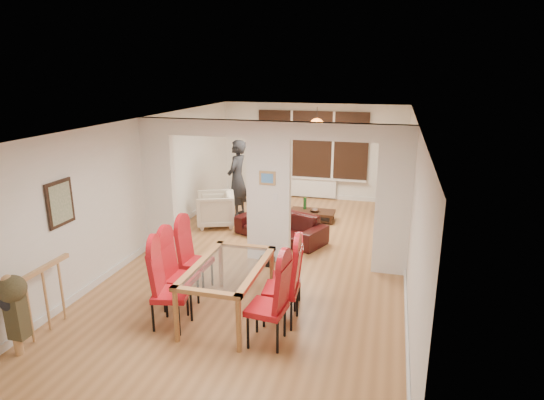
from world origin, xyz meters
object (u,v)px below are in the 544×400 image
at_px(person, 237,179).
at_px(coffee_table, 312,216).
at_px(dining_chair_la, 171,288).
at_px(television, 384,203).
at_px(dining_chair_rc, 287,274).
at_px(bottle, 305,203).
at_px(dining_chair_lb, 180,273).
at_px(dining_chair_rb, 281,284).
at_px(dining_chair_ra, 267,302).
at_px(bowl, 314,211).
at_px(armchair, 215,209).
at_px(dining_table, 229,290).
at_px(sofa, 280,226).
at_px(dining_chair_lc, 196,258).

relative_size(person, coffee_table, 1.79).
distance_m(dining_chair_la, television, 6.55).
xyz_separation_m(dining_chair_rc, bottle, (-0.53, 4.18, -0.12)).
height_order(person, coffee_table, person).
relative_size(dining_chair_lb, dining_chair_rb, 0.96).
distance_m(person, coffee_table, 1.99).
bearing_deg(dining_chair_la, dining_chair_rb, 7.49).
relative_size(dining_chair_la, dining_chair_rc, 1.13).
xyz_separation_m(dining_chair_la, television, (2.67, 5.97, -0.29)).
xyz_separation_m(dining_chair_lb, dining_chair_ra, (1.48, -0.54, 0.02)).
relative_size(dining_chair_ra, bowl, 5.39).
distance_m(dining_chair_lb, dining_chair_ra, 1.58).
bearing_deg(dining_chair_ra, dining_chair_rc, 94.89).
xyz_separation_m(armchair, person, (0.27, 0.76, 0.55)).
relative_size(dining_table, bowl, 7.83).
height_order(dining_table, bottle, dining_table).
relative_size(dining_chair_la, television, 1.15).
distance_m(dining_chair_lb, armchair, 3.78).
bearing_deg(bowl, sofa, -110.91).
bearing_deg(dining_chair_rc, sofa, 92.47).
relative_size(dining_chair_ra, person, 0.62).
distance_m(dining_chair_lb, television, 6.14).
xyz_separation_m(dining_table, television, (2.02, 5.50, -0.11)).
height_order(dining_chair_la, dining_chair_lb, dining_chair_la).
height_order(dining_chair_la, bowl, dining_chair_la).
relative_size(person, bottle, 6.17).
xyz_separation_m(dining_table, armchair, (-1.68, 3.69, -0.01)).
bearing_deg(dining_chair_rb, armchair, 119.57).
bearing_deg(person, dining_chair_ra, 26.82).
height_order(dining_chair_rc, television, dining_chair_rc).
bearing_deg(dining_chair_la, coffee_table, 66.12).
distance_m(dining_chair_lc, dining_chair_rb, 1.65).
height_order(dining_chair_lc, coffee_table, dining_chair_lc).
distance_m(dining_chair_rb, dining_chair_rc, 0.50).
xyz_separation_m(dining_chair_rc, bowl, (-0.28, 4.02, -0.25)).
xyz_separation_m(dining_chair_ra, bottle, (-0.51, 5.22, -0.19)).
xyz_separation_m(dining_chair_ra, armchair, (-2.40, 4.20, -0.20)).
bearing_deg(bottle, sofa, -99.37).
xyz_separation_m(person, coffee_table, (1.81, 0.16, -0.82)).
xyz_separation_m(dining_table, coffee_table, (0.40, 4.61, -0.28)).
height_order(dining_chair_lb, person, person).
bearing_deg(television, dining_table, 152.77).
bearing_deg(person, dining_chair_rb, 29.90).
relative_size(dining_table, dining_chair_ra, 1.45).
bearing_deg(bowl, dining_chair_rc, -86.09).
height_order(dining_chair_lc, dining_chair_rc, dining_chair_lc).
bearing_deg(dining_chair_rb, dining_chair_ra, -99.83).
bearing_deg(bottle, dining_chair_lc, -103.49).
distance_m(sofa, person, 1.94).
bearing_deg(person, dining_chair_lc, 13.03).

